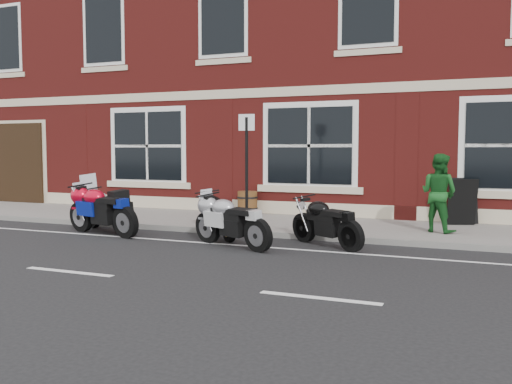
# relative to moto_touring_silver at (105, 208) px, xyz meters

# --- Properties ---
(ground) EXTENTS (80.00, 80.00, 0.00)m
(ground) POSITION_rel_moto_touring_silver_xyz_m (2.26, -0.85, -0.53)
(ground) COLOR black
(ground) RESTS_ON ground
(sidewalk) EXTENTS (30.00, 3.00, 0.12)m
(sidewalk) POSITION_rel_moto_touring_silver_xyz_m (2.26, 2.15, -0.47)
(sidewalk) COLOR slate
(sidewalk) RESTS_ON ground
(kerb) EXTENTS (30.00, 0.16, 0.12)m
(kerb) POSITION_rel_moto_touring_silver_xyz_m (2.26, 0.57, -0.47)
(kerb) COLOR slate
(kerb) RESTS_ON ground
(pub_building) EXTENTS (24.00, 12.00, 12.00)m
(pub_building) POSITION_rel_moto_touring_silver_xyz_m (2.26, 9.65, 5.47)
(pub_building) COLOR maroon
(pub_building) RESTS_ON ground
(moto_touring_silver) EXTENTS (1.84, 0.96, 1.30)m
(moto_touring_silver) POSITION_rel_moto_touring_silver_xyz_m (0.00, 0.00, 0.00)
(moto_touring_silver) COLOR black
(moto_touring_silver) RESTS_ON ground
(moto_sport_red) EXTENTS (2.20, 0.72, 1.01)m
(moto_sport_red) POSITION_rel_moto_touring_silver_xyz_m (0.31, -0.52, 0.05)
(moto_sport_red) COLOR black
(moto_sport_red) RESTS_ON ground
(moto_sport_black) EXTENTS (1.44, 1.49, 0.88)m
(moto_sport_black) POSITION_rel_moto_touring_silver_xyz_m (2.83, 0.18, -0.03)
(moto_sport_black) COLOR black
(moto_sport_black) RESTS_ON ground
(moto_sport_silver) EXTENTS (1.95, 0.91, 0.92)m
(moto_sport_silver) POSITION_rel_moto_touring_silver_xyz_m (3.62, -0.85, 0.00)
(moto_sport_silver) COLOR black
(moto_sport_silver) RESTS_ON ground
(moto_naked_black) EXTENTS (1.71, 1.16, 0.88)m
(moto_naked_black) POSITION_rel_moto_touring_silver_xyz_m (5.28, -0.10, -0.03)
(moto_naked_black) COLOR black
(moto_naked_black) RESTS_ON ground
(pedestrian_right) EXTENTS (1.01, 0.93, 1.67)m
(pedestrian_right) POSITION_rel_moto_touring_silver_xyz_m (7.19, 1.89, 0.43)
(pedestrian_right) COLOR #164F1C
(pedestrian_right) RESTS_ON sidewalk
(a_board_sign) EXTENTS (0.77, 0.64, 1.09)m
(a_board_sign) POSITION_rel_moto_touring_silver_xyz_m (7.60, 3.34, 0.14)
(a_board_sign) COLOR black
(a_board_sign) RESTS_ON sidewalk
(barrel_planter) EXTENTS (0.56, 0.56, 0.62)m
(barrel_planter) POSITION_rel_moto_touring_silver_xyz_m (2.12, 3.34, -0.10)
(barrel_planter) COLOR #4E2114
(barrel_planter) RESTS_ON sidewalk
(parking_sign) EXTENTS (0.36, 0.08, 2.52)m
(parking_sign) POSITION_rel_moto_touring_silver_xyz_m (3.24, 0.74, 1.05)
(parking_sign) COLOR black
(parking_sign) RESTS_ON sidewalk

